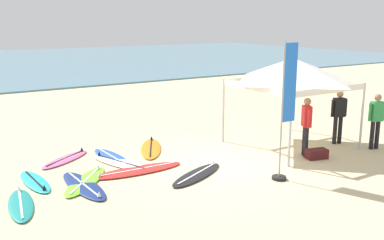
{
  "coord_description": "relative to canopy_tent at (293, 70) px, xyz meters",
  "views": [
    {
      "loc": [
        -7.09,
        -9.36,
        3.87
      ],
      "look_at": [
        -0.28,
        1.33,
        1.0
      ],
      "focal_mm": 41.43,
      "sensor_mm": 36.0,
      "label": 1
    }
  ],
  "objects": [
    {
      "name": "surfboard_lime",
      "position": [
        -6.52,
        0.29,
        -2.35
      ],
      "size": [
        1.82,
        1.97,
        0.19
      ],
      "color": "#7AD12D",
      "rests_on": "ground"
    },
    {
      "name": "surfboard_navy",
      "position": [
        -6.67,
        0.02,
        -2.35
      ],
      "size": [
        0.7,
        2.26,
        0.19
      ],
      "color": "navy",
      "rests_on": "ground"
    },
    {
      "name": "surfboard_cyan",
      "position": [
        -7.58,
        0.9,
        -2.35
      ],
      "size": [
        0.58,
        1.84,
        0.19
      ],
      "color": "#23B2CC",
      "rests_on": "ground"
    },
    {
      "name": "surfboard_orange",
      "position": [
        -3.89,
        1.94,
        -2.35
      ],
      "size": [
        1.59,
        2.24,
        0.19
      ],
      "color": "orange",
      "rests_on": "ground"
    },
    {
      "name": "surfboard_red",
      "position": [
        -5.12,
        0.32,
        -2.35
      ],
      "size": [
        2.53,
        0.76,
        0.19
      ],
      "color": "red",
      "rests_on": "ground"
    },
    {
      "name": "person_red",
      "position": [
        -0.4,
        -1.03,
        -1.4
      ],
      "size": [
        0.38,
        0.48,
        1.71
      ],
      "color": "black",
      "rests_on": "ground"
    },
    {
      "name": "person_black",
      "position": [
        1.46,
        -0.65,
        -1.4
      ],
      "size": [
        0.53,
        0.32,
        1.71
      ],
      "color": "black",
      "rests_on": "ground"
    },
    {
      "name": "person_green",
      "position": [
        1.92,
        -1.67,
        -1.4
      ],
      "size": [
        0.53,
        0.32,
        1.71
      ],
      "color": "black",
      "rests_on": "ground"
    },
    {
      "name": "ground_plane",
      "position": [
        -2.72,
        -0.34,
        -2.39
      ],
      "size": [
        80.0,
        80.0,
        0.0
      ],
      "primitive_type": "plane",
      "color": "beige"
    },
    {
      "name": "surfboard_pink",
      "position": [
        -6.41,
        2.29,
        -2.35
      ],
      "size": [
        1.82,
        1.48,
        0.19
      ],
      "color": "pink",
      "rests_on": "ground"
    },
    {
      "name": "canopy_tent",
      "position": [
        0.0,
        0.0,
        0.0
      ],
      "size": [
        3.1,
        3.1,
        2.75
      ],
      "color": "#B7B7BC",
      "rests_on": "ground"
    },
    {
      "name": "gear_bag_near_tent",
      "position": [
        -0.32,
        -1.42,
        -2.25
      ],
      "size": [
        0.66,
        0.46,
        0.28
      ],
      "primitive_type": "cube",
      "rotation": [
        0.0,
        0.0,
        2.88
      ],
      "color": "#4C1919",
      "rests_on": "ground"
    },
    {
      "name": "surfboard_teal",
      "position": [
        -8.17,
        -0.33,
        -2.35
      ],
      "size": [
        0.81,
        1.95,
        0.19
      ],
      "color": "#19847F",
      "rests_on": "ground"
    },
    {
      "name": "surfboard_black",
      "position": [
        -3.97,
        -0.78,
        -2.35
      ],
      "size": [
        2.15,
        1.44,
        0.19
      ],
      "color": "black",
      "rests_on": "ground"
    },
    {
      "name": "surfboard_blue",
      "position": [
        -5.24,
        1.73,
        -2.35
      ],
      "size": [
        0.66,
        2.09,
        0.19
      ],
      "color": "blue",
      "rests_on": "ground"
    },
    {
      "name": "sea",
      "position": [
        -2.72,
        33.37,
        -2.34
      ],
      "size": [
        80.0,
        36.0,
        0.1
      ],
      "primitive_type": "cube",
      "color": "#568499",
      "rests_on": "ground"
    },
    {
      "name": "banner_flag",
      "position": [
        -2.28,
        -2.09,
        -0.81
      ],
      "size": [
        0.6,
        0.36,
        3.4
      ],
      "color": "#99999E",
      "rests_on": "ground"
    },
    {
      "name": "surfboard_white",
      "position": [
        -5.24,
        1.16,
        -2.35
      ],
      "size": [
        1.26,
        2.26,
        0.19
      ],
      "color": "white",
      "rests_on": "ground"
    }
  ]
}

